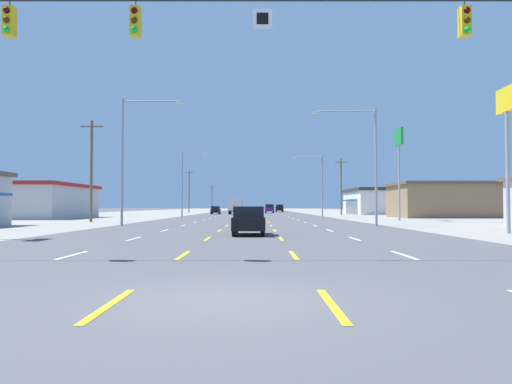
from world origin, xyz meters
TOP-DOWN VIEW (x-y plane):
  - ground_plane at (0.00, 66.00)m, footprint 572.00×572.00m
  - lot_apron_left at (-24.75, 66.00)m, footprint 28.00×440.00m
  - lot_apron_right at (24.75, 66.00)m, footprint 28.00×440.00m
  - lane_markings at (0.00, 104.50)m, footprint 10.64×227.60m
  - signal_span_wire at (-0.21, 6.42)m, footprint 25.79×0.52m
  - hatchback_center_turn_nearest at (0.17, 17.44)m, footprint 1.72×3.90m
  - hatchback_far_left_near at (-7.24, 82.89)m, footprint 1.72×3.90m
  - box_truck_inner_left_mid at (-3.44, 82.85)m, footprint 2.40×7.20m
  - suv_inner_right_midfar at (3.59, 98.50)m, footprint 1.98×4.90m
  - suv_far_right_far at (6.82, 118.20)m, footprint 1.98×4.90m
  - sedan_inner_left_farther at (-3.56, 128.81)m, footprint 1.80×4.50m
  - storefront_left_row_1 at (-28.58, 52.59)m, footprint 13.19×16.32m
  - storefront_right_row_1 at (26.08, 56.69)m, footprint 13.22×10.64m
  - storefront_right_row_2 at (26.23, 84.93)m, footprint 15.46×17.21m
  - pole_sign_right_row_0 at (14.95, 18.90)m, footprint 0.24×1.95m
  - pole_sign_right_row_1 at (16.00, 42.70)m, footprint 0.24×2.44m
  - streetlight_left_row_0 at (-9.62, 29.57)m, footprint 4.94×0.26m
  - streetlight_right_row_0 at (9.56, 29.57)m, footprint 5.11×0.26m
  - streetlight_left_row_1 at (-9.78, 60.04)m, footprint 3.80×0.26m
  - streetlight_right_row_1 at (9.68, 60.04)m, footprint 4.28×0.26m
  - utility_pole_left_row_0 at (-15.59, 38.08)m, footprint 2.20×0.26m
  - utility_pole_right_row_1 at (15.45, 74.25)m, footprint 2.20×0.26m
  - utility_pole_left_row_2 at (-15.55, 104.99)m, footprint 2.20×0.26m
  - utility_pole_left_row_3 at (-13.77, 144.57)m, footprint 2.20×0.26m

SIDE VIEW (x-z plane):
  - ground_plane at x=0.00m, z-range 0.00..0.00m
  - lot_apron_left at x=-24.75m, z-range 0.00..0.01m
  - lot_apron_right at x=24.75m, z-range 0.00..0.01m
  - lane_markings at x=0.00m, z-range 0.00..0.01m
  - sedan_inner_left_farther at x=-3.56m, z-range 0.03..1.49m
  - hatchback_center_turn_nearest at x=0.17m, z-range 0.01..1.55m
  - hatchback_far_left_near at x=-7.24m, z-range 0.01..1.55m
  - suv_inner_right_midfar at x=3.59m, z-range 0.04..2.02m
  - suv_far_right_far at x=6.82m, z-range 0.04..2.02m
  - box_truck_inner_left_mid at x=-3.44m, z-range 0.22..3.45m
  - storefront_left_row_1 at x=-28.58m, z-range 0.02..4.44m
  - storefront_right_row_1 at x=26.08m, z-range 0.02..4.79m
  - storefront_right_row_2 at x=26.23m, z-range 0.02..5.01m
  - utility_pole_left_row_3 at x=-13.77m, z-range 0.19..8.56m
  - signal_span_wire at x=-0.21m, z-range 0.67..9.42m
  - utility_pole_right_row_1 at x=15.45m, z-range 0.20..10.05m
  - utility_pole_left_row_0 at x=-15.59m, z-range 0.20..10.18m
  - streetlight_right_row_1 at x=9.68m, z-range 0.77..9.71m
  - utility_pole_left_row_2 at x=-15.55m, z-range 0.20..10.38m
  - streetlight_left_row_1 at x=-9.78m, z-range 0.72..10.12m
  - streetlight_right_row_0 at x=9.56m, z-range 0.88..10.30m
  - streetlight_left_row_0 at x=-9.62m, z-range 0.87..11.10m
  - pole_sign_right_row_0 at x=14.95m, z-range 2.07..10.46m
  - pole_sign_right_row_1 at x=16.00m, z-range 2.72..12.64m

